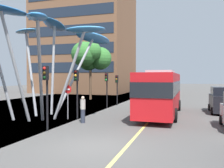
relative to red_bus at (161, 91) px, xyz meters
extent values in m
cube|color=#54514F|center=(-1.78, -9.81, -1.99)|extent=(120.00, 240.00, 0.10)
cube|color=#E0D666|center=(-0.47, -9.81, -1.94)|extent=(0.16, 144.00, 0.01)
cube|color=red|center=(0.00, 0.00, -0.11)|extent=(2.61, 10.43, 2.95)
cube|color=black|center=(0.00, 0.00, 0.30)|extent=(2.64, 10.54, 0.94)
cube|color=yellow|center=(0.04, 5.14, 1.06)|extent=(1.39, 0.11, 0.36)
cube|color=#B2B2B7|center=(0.00, 0.00, 1.48)|extent=(1.93, 3.66, 0.24)
cylinder|color=black|center=(1.29, 3.21, -1.46)|extent=(0.29, 0.96, 0.96)
cylinder|color=black|center=(-1.24, 3.23, -1.46)|extent=(0.29, 0.96, 0.96)
cylinder|color=black|center=(1.24, -2.88, -1.46)|extent=(0.29, 0.96, 0.96)
cylinder|color=black|center=(-1.29, -2.86, -1.46)|extent=(0.29, 0.96, 0.96)
cylinder|color=#9EA0A5|center=(-5.88, -4.23, 1.19)|extent=(2.64, 0.32, 6.32)
ellipsoid|color=#4299E0|center=(-4.66, -4.28, 4.31)|extent=(3.01, 1.60, 0.45)
cylinder|color=#9EA0A5|center=(-6.60, -1.84, 1.24)|extent=(2.20, 3.31, 6.46)
ellipsoid|color=#4299E0|center=(-5.63, -0.31, 4.42)|extent=(3.13, 3.67, 1.28)
cylinder|color=#9EA0A5|center=(-8.63, -1.80, 1.79)|extent=(0.48, 1.20, 7.48)
ellipsoid|color=#4299E0|center=(-8.75, -1.32, 5.52)|extent=(2.42, 3.67, 0.79)
cylinder|color=#9EA0A5|center=(-9.94, -2.97, 1.47)|extent=(1.89, 1.27, 6.87)
ellipsoid|color=#4CA3E5|center=(-10.75, -2.47, 4.88)|extent=(3.24, 2.72, 0.44)
cylinder|color=#9EA0A5|center=(-8.51, -6.52, 1.61)|extent=(0.64, 2.35, 7.15)
ellipsoid|color=#2D7FD1|center=(-8.71, -7.58, 5.15)|extent=(2.19, 4.36, 0.44)
cylinder|color=#9EA0A5|center=(-6.85, -6.27, 1.26)|extent=(1.85, 3.10, 6.48)
ellipsoid|color=#2D7FD1|center=(-6.06, -7.70, 4.45)|extent=(2.49, 3.29, 0.78)
cylinder|color=black|center=(-5.59, -7.51, -0.12)|extent=(0.12, 0.12, 3.64)
cube|color=black|center=(-5.59, -7.65, 1.30)|extent=(0.28, 0.24, 0.80)
sphere|color=red|center=(-5.59, -7.78, 1.56)|extent=(0.18, 0.18, 0.18)
sphere|color=#3A2707|center=(-5.59, -7.78, 1.30)|extent=(0.18, 0.18, 0.18)
sphere|color=black|center=(-5.59, -7.78, 1.04)|extent=(0.18, 0.18, 0.18)
cylinder|color=black|center=(-5.57, -3.61, -0.17)|extent=(0.12, 0.12, 3.54)
cube|color=black|center=(-5.57, -3.75, 1.20)|extent=(0.28, 0.24, 0.80)
sphere|color=#390706|center=(-5.57, -3.88, 1.46)|extent=(0.18, 0.18, 0.18)
sphere|color=orange|center=(-5.57, -3.88, 1.20)|extent=(0.18, 0.18, 0.18)
sphere|color=black|center=(-5.57, -3.88, 0.94)|extent=(0.18, 0.18, 0.18)
cylinder|color=black|center=(-5.62, 3.28, -0.22)|extent=(0.12, 0.12, 3.44)
cube|color=black|center=(-5.62, 3.14, 1.11)|extent=(0.28, 0.24, 0.80)
sphere|color=#390706|center=(-5.62, 3.01, 1.37)|extent=(0.18, 0.18, 0.18)
sphere|color=#3A2707|center=(-5.62, 3.01, 1.11)|extent=(0.18, 0.18, 0.18)
sphere|color=green|center=(-5.62, 3.01, 0.85)|extent=(0.18, 0.18, 0.18)
cylinder|color=black|center=(-5.26, 5.71, -0.31)|extent=(0.12, 0.12, 3.25)
cube|color=black|center=(-5.26, 5.57, 0.91)|extent=(0.28, 0.24, 0.80)
sphere|color=#390706|center=(-5.26, 5.44, 1.17)|extent=(0.18, 0.18, 0.18)
sphere|color=orange|center=(-5.26, 5.44, 0.91)|extent=(0.18, 0.18, 0.18)
sphere|color=black|center=(-5.26, 5.44, 0.65)|extent=(0.18, 0.18, 0.18)
cylinder|color=black|center=(4.08, -2.86, -1.64)|extent=(0.20, 0.60, 0.60)
cube|color=black|center=(4.81, 2.81, -1.09)|extent=(1.76, 4.31, 1.33)
cube|color=black|center=(4.81, 2.81, -0.08)|extent=(1.62, 2.37, 0.69)
cylinder|color=black|center=(3.93, 4.14, -1.64)|extent=(0.20, 0.60, 0.60)
cylinder|color=black|center=(3.93, 1.47, -1.64)|extent=(0.20, 0.60, 0.60)
cylinder|color=brown|center=(-10.75, 11.45, 0.06)|extent=(0.34, 0.34, 3.99)
sphere|color=#387A33|center=(-9.74, 12.64, 3.77)|extent=(3.17, 3.17, 3.17)
sphere|color=#387A33|center=(-11.46, 12.41, 3.59)|extent=(3.00, 3.00, 3.00)
sphere|color=#387A33|center=(-10.34, 10.81, 4.64)|extent=(2.64, 2.64, 2.64)
sphere|color=#387A33|center=(-11.32, 11.47, 4.38)|extent=(3.24, 3.24, 3.24)
sphere|color=#387A33|center=(-11.33, 10.57, 4.22)|extent=(3.39, 3.39, 3.39)
cylinder|color=#2D3342|center=(-4.55, -4.91, -1.49)|extent=(0.29, 0.29, 0.90)
cylinder|color=#B2A89E|center=(-4.55, -4.91, -0.71)|extent=(0.34, 0.34, 0.64)
sphere|color=beige|center=(-4.55, -4.91, -0.28)|extent=(0.22, 0.22, 0.22)
cylinder|color=gray|center=(-6.18, -3.90, -0.71)|extent=(0.08, 0.08, 2.45)
cylinder|color=red|center=(-6.18, -3.93, 0.21)|extent=(0.60, 0.03, 0.60)
cube|color=white|center=(-6.18, -3.96, 0.21)|extent=(0.40, 0.04, 0.11)
cube|color=brown|center=(-18.58, 28.22, 9.83)|extent=(18.13, 15.94, 23.53)
cube|color=#1E2838|center=(-18.58, 20.23, 2.94)|extent=(17.04, 0.08, 1.88)
cube|color=#1E2838|center=(-18.58, 20.23, 6.30)|extent=(17.04, 0.08, 1.88)
cube|color=#1E2838|center=(-18.58, 20.23, 9.66)|extent=(17.04, 0.08, 1.88)
cube|color=#1E2838|center=(-18.58, 20.23, 13.02)|extent=(17.04, 0.08, 1.88)
camera|label=1|loc=(2.02, -19.53, 1.03)|focal=38.94mm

